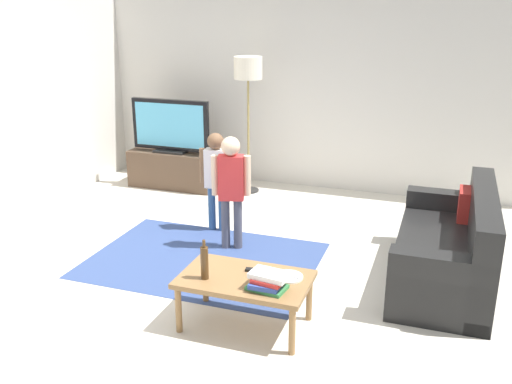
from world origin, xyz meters
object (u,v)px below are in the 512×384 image
at_px(tv_stand, 173,169).
at_px(couch, 453,252).
at_px(tv, 170,126).
at_px(bottle, 205,262).
at_px(book_stack, 268,281).
at_px(plate, 289,277).
at_px(child_near_tv, 216,173).
at_px(coffee_table, 245,283).
at_px(child_center, 231,183).
at_px(tv_remote, 256,270).
at_px(floor_lamp, 248,75).

xyz_separation_m(tv_stand, couch, (3.67, -1.71, 0.05)).
relative_size(tv, bottle, 3.46).
bearing_deg(book_stack, bottle, 179.69).
bearing_deg(plate, child_near_tv, 128.10).
relative_size(coffee_table, book_stack, 3.16).
distance_m(child_center, tv_remote, 1.45).
distance_m(tv_stand, child_center, 2.30).
xyz_separation_m(couch, coffee_table, (-1.50, -1.31, 0.08)).
distance_m(child_center, plate, 1.61).
height_order(child_center, coffee_table, child_center).
bearing_deg(couch, floor_lamp, 144.70).
height_order(tv, couch, tv).
height_order(tv_stand, coffee_table, tv_stand).
relative_size(floor_lamp, tv_remote, 10.47).
relative_size(tv, book_stack, 3.47).
bearing_deg(coffee_table, plate, 17.34).
bearing_deg(bottle, tv_remote, 36.03).
bearing_deg(floor_lamp, tv_remote, -68.98).
xyz_separation_m(couch, child_near_tv, (-2.49, 0.45, 0.37)).
bearing_deg(coffee_table, tv_remote, 67.38).
bearing_deg(floor_lamp, bottle, -75.64).
distance_m(floor_lamp, child_center, 2.05).
bearing_deg(child_near_tv, floor_lamp, 95.63).
height_order(tv_stand, tv_remote, tv_stand).
distance_m(coffee_table, tv_remote, 0.14).
distance_m(couch, child_near_tv, 2.55).
bearing_deg(plate, child_center, 127.57).
bearing_deg(child_center, tv_remote, -60.60).
distance_m(tv_stand, tv_remote, 3.66).
height_order(floor_lamp, plate, floor_lamp).
relative_size(tv_stand, couch, 0.67).
distance_m(floor_lamp, coffee_table, 3.56).
xyz_separation_m(child_near_tv, plate, (1.30, -1.66, -0.24)).
height_order(tv, child_near_tv, tv).
bearing_deg(child_center, plate, -52.43).
bearing_deg(child_near_tv, book_stack, -57.34).
bearing_deg(coffee_table, child_near_tv, 119.16).
distance_m(tv, bottle, 3.66).
bearing_deg(tv_stand, child_center, -47.52).
bearing_deg(tv, child_center, -47.16).
distance_m(tv, floor_lamp, 1.27).
relative_size(tv_stand, floor_lamp, 0.67).
relative_size(bottle, tv_remote, 1.87).
height_order(couch, tv_remote, couch).
distance_m(floor_lamp, bottle, 3.54).
bearing_deg(couch, tv, 155.33).
height_order(tv_stand, couch, couch).
relative_size(tv_stand, tv, 1.09).
bearing_deg(child_center, tv, 132.84).
distance_m(tv, couch, 4.08).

